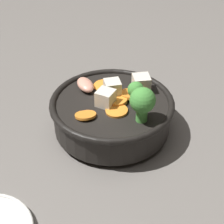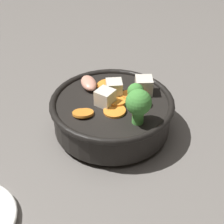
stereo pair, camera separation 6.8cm
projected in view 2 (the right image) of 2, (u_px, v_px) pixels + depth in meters
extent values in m
plane|color=slate|center=(112.00, 130.00, 0.71)|extent=(3.00, 3.00, 0.00)
cylinder|color=black|center=(112.00, 128.00, 0.70)|extent=(0.12, 0.12, 0.01)
cylinder|color=black|center=(112.00, 114.00, 0.68)|extent=(0.21, 0.21, 0.05)
torus|color=black|center=(112.00, 102.00, 0.67)|extent=(0.22, 0.22, 0.01)
cylinder|color=brown|center=(112.00, 109.00, 0.68)|extent=(0.20, 0.20, 0.03)
cylinder|color=orange|center=(115.00, 111.00, 0.64)|extent=(0.04, 0.04, 0.01)
cylinder|color=orange|center=(117.00, 101.00, 0.67)|extent=(0.05, 0.05, 0.01)
cylinder|color=orange|center=(134.00, 96.00, 0.68)|extent=(0.05, 0.05, 0.01)
cylinder|color=orange|center=(83.00, 113.00, 0.64)|extent=(0.05, 0.05, 0.01)
cylinder|color=orange|center=(106.00, 85.00, 0.71)|extent=(0.05, 0.05, 0.01)
cylinder|color=#59B84C|center=(135.00, 101.00, 0.66)|extent=(0.01, 0.01, 0.02)
sphere|color=#47933D|center=(136.00, 92.00, 0.65)|extent=(0.03, 0.03, 0.03)
cylinder|color=#59B84C|center=(138.00, 116.00, 0.61)|extent=(0.02, 0.02, 0.03)
sphere|color=#47933D|center=(139.00, 102.00, 0.60)|extent=(0.04, 0.04, 0.04)
cube|color=silver|center=(116.00, 88.00, 0.68)|extent=(0.03, 0.03, 0.03)
cube|color=silver|center=(144.00, 86.00, 0.68)|extent=(0.04, 0.04, 0.03)
cube|color=silver|center=(105.00, 98.00, 0.65)|extent=(0.04, 0.04, 0.03)
ellipsoid|color=#EA9E84|center=(89.00, 83.00, 0.70)|extent=(0.05, 0.06, 0.02)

